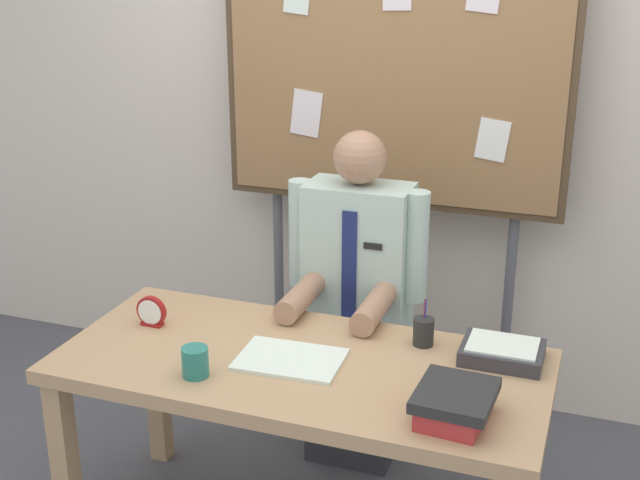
{
  "coord_description": "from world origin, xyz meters",
  "views": [
    {
      "loc": [
        0.87,
        -2.24,
        2.0
      ],
      "look_at": [
        0.0,
        0.19,
        1.08
      ],
      "focal_mm": 46.59,
      "sensor_mm": 36.0,
      "label": 1
    }
  ],
  "objects_px": {
    "open_notebook": "(290,359)",
    "desk_clock": "(151,312)",
    "paper_tray": "(502,352)",
    "coffee_mug": "(195,362)",
    "bulletin_board": "(393,64)",
    "book_stack": "(455,403)",
    "person": "(356,313)",
    "pen_holder": "(424,331)",
    "desk": "(301,385)"
  },
  "relations": [
    {
      "from": "book_stack",
      "to": "open_notebook",
      "type": "bearing_deg",
      "value": 163.97
    },
    {
      "from": "book_stack",
      "to": "desk_clock",
      "type": "bearing_deg",
      "value": 167.69
    },
    {
      "from": "open_notebook",
      "to": "bulletin_board",
      "type": "bearing_deg",
      "value": 88.49
    },
    {
      "from": "person",
      "to": "desk_clock",
      "type": "relative_size",
      "value": 12.32
    },
    {
      "from": "person",
      "to": "book_stack",
      "type": "xyz_separation_m",
      "value": [
        0.54,
        -0.79,
        0.15
      ]
    },
    {
      "from": "desk_clock",
      "to": "pen_holder",
      "type": "height_order",
      "value": "pen_holder"
    },
    {
      "from": "book_stack",
      "to": "pen_holder",
      "type": "relative_size",
      "value": 1.59
    },
    {
      "from": "desk",
      "to": "pen_holder",
      "type": "distance_m",
      "value": 0.45
    },
    {
      "from": "person",
      "to": "desk_clock",
      "type": "height_order",
      "value": "person"
    },
    {
      "from": "bulletin_board",
      "to": "book_stack",
      "type": "bearing_deg",
      "value": -66.49
    },
    {
      "from": "bulletin_board",
      "to": "desk_clock",
      "type": "relative_size",
      "value": 19.85
    },
    {
      "from": "open_notebook",
      "to": "desk_clock",
      "type": "distance_m",
      "value": 0.57
    },
    {
      "from": "desk_clock",
      "to": "paper_tray",
      "type": "height_order",
      "value": "desk_clock"
    },
    {
      "from": "person",
      "to": "book_stack",
      "type": "relative_size",
      "value": 5.32
    },
    {
      "from": "desk",
      "to": "paper_tray",
      "type": "height_order",
      "value": "paper_tray"
    },
    {
      "from": "bulletin_board",
      "to": "paper_tray",
      "type": "xyz_separation_m",
      "value": [
        0.61,
        -0.83,
        -0.78
      ]
    },
    {
      "from": "desk_clock",
      "to": "coffee_mug",
      "type": "distance_m",
      "value": 0.42
    },
    {
      "from": "book_stack",
      "to": "open_notebook",
      "type": "xyz_separation_m",
      "value": [
        -0.56,
        0.16,
        -0.04
      ]
    },
    {
      "from": "book_stack",
      "to": "desk_clock",
      "type": "xyz_separation_m",
      "value": [
        -1.12,
        0.25,
        0.0
      ]
    },
    {
      "from": "bulletin_board",
      "to": "paper_tray",
      "type": "height_order",
      "value": "bulletin_board"
    },
    {
      "from": "desk",
      "to": "bulletin_board",
      "type": "height_order",
      "value": "bulletin_board"
    },
    {
      "from": "book_stack",
      "to": "coffee_mug",
      "type": "xyz_separation_m",
      "value": [
        -0.81,
        -0.03,
        -0.0
      ]
    },
    {
      "from": "person",
      "to": "desk",
      "type": "bearing_deg",
      "value": -90.0
    },
    {
      "from": "desk",
      "to": "paper_tray",
      "type": "distance_m",
      "value": 0.66
    },
    {
      "from": "bulletin_board",
      "to": "pen_holder",
      "type": "height_order",
      "value": "bulletin_board"
    },
    {
      "from": "desk",
      "to": "desk_clock",
      "type": "xyz_separation_m",
      "value": [
        -0.59,
        0.06,
        0.14
      ]
    },
    {
      "from": "desk",
      "to": "desk_clock",
      "type": "height_order",
      "value": "desk_clock"
    },
    {
      "from": "bulletin_board",
      "to": "pen_holder",
      "type": "relative_size",
      "value": 13.64
    },
    {
      "from": "desk",
      "to": "open_notebook",
      "type": "distance_m",
      "value": 0.11
    },
    {
      "from": "coffee_mug",
      "to": "pen_holder",
      "type": "distance_m",
      "value": 0.76
    },
    {
      "from": "desk_clock",
      "to": "person",
      "type": "bearing_deg",
      "value": 42.95
    },
    {
      "from": "open_notebook",
      "to": "desk_clock",
      "type": "xyz_separation_m",
      "value": [
        -0.56,
        0.08,
        0.04
      ]
    },
    {
      "from": "desk",
      "to": "book_stack",
      "type": "height_order",
      "value": "book_stack"
    },
    {
      "from": "book_stack",
      "to": "paper_tray",
      "type": "xyz_separation_m",
      "value": [
        0.08,
        0.4,
        -0.02
      ]
    },
    {
      "from": "desk",
      "to": "open_notebook",
      "type": "height_order",
      "value": "open_notebook"
    },
    {
      "from": "open_notebook",
      "to": "coffee_mug",
      "type": "xyz_separation_m",
      "value": [
        -0.24,
        -0.19,
        0.04
      ]
    },
    {
      "from": "desk_clock",
      "to": "paper_tray",
      "type": "relative_size",
      "value": 0.42
    },
    {
      "from": "pen_holder",
      "to": "paper_tray",
      "type": "xyz_separation_m",
      "value": [
        0.27,
        -0.02,
        -0.02
      ]
    },
    {
      "from": "person",
      "to": "pen_holder",
      "type": "xyz_separation_m",
      "value": [
        0.35,
        -0.37,
        0.15
      ]
    },
    {
      "from": "open_notebook",
      "to": "desk_clock",
      "type": "height_order",
      "value": "desk_clock"
    },
    {
      "from": "coffee_mug",
      "to": "paper_tray",
      "type": "bearing_deg",
      "value": 25.94
    },
    {
      "from": "desk",
      "to": "coffee_mug",
      "type": "distance_m",
      "value": 0.37
    },
    {
      "from": "person",
      "to": "book_stack",
      "type": "height_order",
      "value": "person"
    },
    {
      "from": "coffee_mug",
      "to": "bulletin_board",
      "type": "bearing_deg",
      "value": 77.9
    },
    {
      "from": "pen_holder",
      "to": "desk_clock",
      "type": "bearing_deg",
      "value": -169.19
    },
    {
      "from": "person",
      "to": "bulletin_board",
      "type": "xyz_separation_m",
      "value": [
        -0.0,
        0.44,
        0.91
      ]
    },
    {
      "from": "bulletin_board",
      "to": "open_notebook",
      "type": "relative_size",
      "value": 6.5
    },
    {
      "from": "coffee_mug",
      "to": "desk",
      "type": "bearing_deg",
      "value": 37.68
    },
    {
      "from": "desk_clock",
      "to": "paper_tray",
      "type": "bearing_deg",
      "value": 7.53
    },
    {
      "from": "open_notebook",
      "to": "pen_holder",
      "type": "relative_size",
      "value": 2.1
    }
  ]
}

